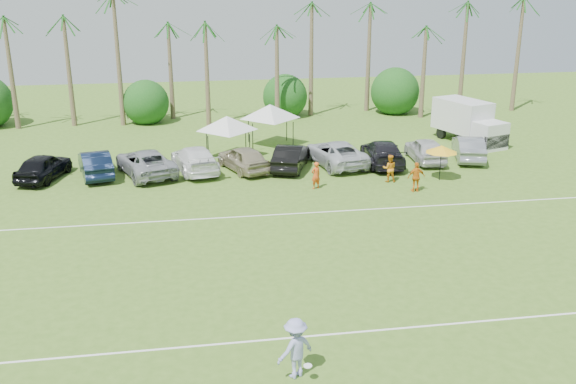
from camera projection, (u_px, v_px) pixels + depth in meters
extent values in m
plane|color=#446A1F|center=(288.00, 373.00, 20.17)|extent=(120.00, 120.00, 0.00)
cube|color=white|center=(278.00, 339.00, 22.04)|extent=(80.00, 0.10, 0.01)
cube|color=white|center=(245.00, 216.00, 33.26)|extent=(80.00, 0.10, 0.01)
cone|color=brown|center=(5.00, 72.00, 51.69)|extent=(0.44, 0.44, 9.00)
cone|color=brown|center=(68.00, 64.00, 52.29)|extent=(0.44, 0.44, 10.00)
cone|color=brown|center=(118.00, 57.00, 52.73)|extent=(0.44, 0.44, 11.00)
cone|color=brown|center=(168.00, 74.00, 53.82)|extent=(0.44, 0.44, 8.00)
cone|color=brown|center=(216.00, 67.00, 54.27)|extent=(0.44, 0.44, 9.00)
cone|color=brown|center=(263.00, 61.00, 54.72)|extent=(0.44, 0.44, 10.00)
cone|color=brown|center=(309.00, 54.00, 55.16)|extent=(0.44, 0.44, 11.00)
cone|color=brown|center=(364.00, 70.00, 56.40)|extent=(0.44, 0.44, 8.00)
cone|color=brown|center=(419.00, 63.00, 57.00)|extent=(0.44, 0.44, 9.00)
cone|color=brown|center=(472.00, 56.00, 57.60)|extent=(0.44, 0.44, 10.00)
cone|color=brown|center=(515.00, 50.00, 58.05)|extent=(0.44, 0.44, 11.00)
cylinder|color=brown|center=(148.00, 112.00, 55.51)|extent=(0.30, 0.30, 1.40)
sphere|color=#134514|center=(147.00, 99.00, 55.16)|extent=(4.00, 4.00, 4.00)
cylinder|color=brown|center=(284.00, 107.00, 57.33)|extent=(0.30, 0.30, 1.40)
sphere|color=#134514|center=(284.00, 95.00, 56.98)|extent=(4.00, 4.00, 4.00)
cylinder|color=brown|center=(392.00, 104.00, 58.85)|extent=(0.30, 0.30, 1.40)
sphere|color=#134514|center=(392.00, 92.00, 58.50)|extent=(4.00, 4.00, 4.00)
imported|color=#E65119|center=(316.00, 175.00, 37.41)|extent=(0.69, 0.57, 1.62)
imported|color=orange|center=(389.00, 168.00, 38.65)|extent=(0.93, 0.79, 1.68)
imported|color=orange|center=(416.00, 177.00, 36.86)|extent=(1.04, 0.46, 1.75)
cube|color=silver|center=(462.00, 115.00, 48.16)|extent=(3.57, 4.80, 2.32)
cube|color=silver|center=(490.00, 136.00, 45.96)|extent=(2.56, 2.27, 1.95)
cube|color=black|center=(497.00, 142.00, 45.47)|extent=(2.12, 0.95, 0.93)
cube|color=#E5590C|center=(473.00, 119.00, 48.81)|extent=(0.49, 1.42, 0.84)
cylinder|color=black|center=(477.00, 144.00, 45.89)|extent=(0.53, 0.88, 0.84)
cylinder|color=black|center=(497.00, 141.00, 46.71)|extent=(0.53, 0.88, 0.84)
cylinder|color=black|center=(441.00, 133.00, 49.16)|extent=(0.53, 0.88, 0.84)
cylinder|color=black|center=(460.00, 130.00, 49.98)|extent=(0.53, 0.88, 0.84)
cylinder|color=black|center=(208.00, 150.00, 42.10)|extent=(0.06, 0.06, 1.96)
cylinder|color=black|center=(250.00, 149.00, 42.51)|extent=(0.06, 0.06, 1.96)
cylinder|color=black|center=(207.00, 140.00, 44.66)|extent=(0.06, 0.06, 1.96)
cylinder|color=black|center=(246.00, 139.00, 45.07)|extent=(0.06, 0.06, 1.96)
pyramid|color=silver|center=(227.00, 116.00, 42.96)|extent=(4.23, 4.23, 0.98)
cylinder|color=black|center=(253.00, 138.00, 45.17)|extent=(0.06, 0.06, 2.06)
cylinder|color=black|center=(293.00, 136.00, 45.61)|extent=(0.06, 0.06, 2.06)
cylinder|color=black|center=(249.00, 129.00, 47.88)|extent=(0.06, 0.06, 2.06)
cylinder|color=black|center=(287.00, 127.00, 48.31)|extent=(0.06, 0.06, 2.06)
pyramid|color=silver|center=(270.00, 104.00, 46.08)|extent=(4.45, 4.45, 1.03)
cylinder|color=black|center=(440.00, 165.00, 38.94)|extent=(0.05, 0.05, 1.96)
cone|color=gold|center=(442.00, 149.00, 38.62)|extent=(1.96, 1.96, 0.44)
imported|color=#959AD4|center=(295.00, 348.00, 19.70)|extent=(1.48, 1.25, 1.99)
cylinder|color=white|center=(308.00, 366.00, 19.53)|extent=(0.27, 0.27, 0.03)
imported|color=black|center=(43.00, 167.00, 39.13)|extent=(3.14, 5.09, 1.62)
imported|color=black|center=(95.00, 164.00, 39.76)|extent=(2.79, 5.17, 1.62)
imported|color=#979A9F|center=(146.00, 162.00, 40.03)|extent=(4.45, 6.38, 1.62)
imported|color=white|center=(195.00, 159.00, 40.74)|extent=(3.37, 5.92, 1.62)
imported|color=tan|center=(243.00, 158.00, 40.88)|extent=(3.47, 5.12, 1.62)
imported|color=black|center=(291.00, 157.00, 41.27)|extent=(3.27, 5.20, 1.62)
imported|color=silver|center=(336.00, 153.00, 42.11)|extent=(3.67, 6.20, 1.62)
imported|color=black|center=(383.00, 153.00, 42.20)|extent=(2.81, 5.77, 1.62)
imported|color=silver|center=(425.00, 150.00, 42.94)|extent=(2.23, 4.87, 1.62)
imported|color=gray|center=(468.00, 148.00, 43.39)|extent=(3.03, 5.19, 1.62)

